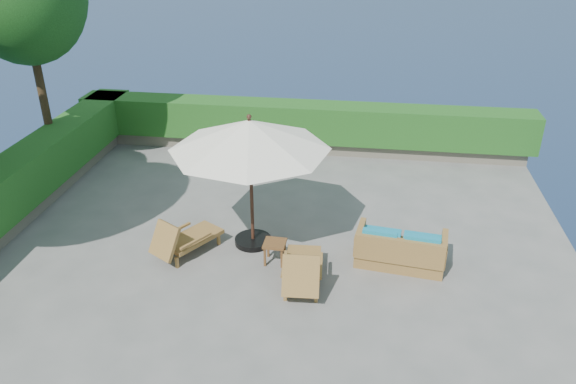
# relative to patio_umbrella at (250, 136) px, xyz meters

# --- Properties ---
(ground) EXTENTS (12.00, 12.00, 0.00)m
(ground) POSITION_rel_patio_umbrella_xyz_m (0.38, -0.58, -2.31)
(ground) COLOR gray
(ground) RESTS_ON ground
(foundation) EXTENTS (12.00, 12.00, 3.00)m
(foundation) POSITION_rel_patio_umbrella_xyz_m (0.38, -0.58, -3.87)
(foundation) COLOR #544C43
(foundation) RESTS_ON ocean
(ocean) EXTENTS (600.00, 600.00, 0.00)m
(ocean) POSITION_rel_patio_umbrella_xyz_m (0.38, -0.58, -5.32)
(ocean) COLOR #152342
(ocean) RESTS_ON ground
(planter_wall_far) EXTENTS (12.00, 0.60, 0.36)m
(planter_wall_far) POSITION_rel_patio_umbrella_xyz_m (0.38, 5.02, -2.14)
(planter_wall_far) COLOR #6C6656
(planter_wall_far) RESTS_ON ground
(hedge_far) EXTENTS (12.40, 0.90, 1.00)m
(hedge_far) POSITION_rel_patio_umbrella_xyz_m (0.38, 5.02, -1.47)
(hedge_far) COLOR #214915
(hedge_far) RESTS_ON planter_wall_far
(patio_umbrella) EXTENTS (3.53, 3.53, 2.74)m
(patio_umbrella) POSITION_rel_patio_umbrella_xyz_m (0.00, 0.00, 0.00)
(patio_umbrella) COLOR black
(patio_umbrella) RESTS_ON ground
(lounge_left) EXTENTS (1.27, 1.54, 0.83)m
(lounge_left) POSITION_rel_patio_umbrella_xyz_m (-1.24, -0.59, -1.97)
(lounge_left) COLOR olive
(lounge_left) RESTS_ON ground
(lounge_right) EXTENTS (0.76, 1.57, 0.89)m
(lounge_right) POSITION_rel_patio_umbrella_xyz_m (1.15, -1.30, -1.94)
(lounge_right) COLOR olive
(lounge_right) RESTS_ON ground
(side_table) EXTENTS (0.42, 0.42, 0.44)m
(side_table) POSITION_rel_patio_umbrella_xyz_m (0.55, -0.61, -1.95)
(side_table) COLOR brown
(side_table) RESTS_ON ground
(wicker_loveseat) EXTENTS (1.76, 1.06, 0.82)m
(wicker_loveseat) POSITION_rel_patio_umbrella_xyz_m (2.90, -0.36, -2.00)
(wicker_loveseat) COLOR olive
(wicker_loveseat) RESTS_ON ground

